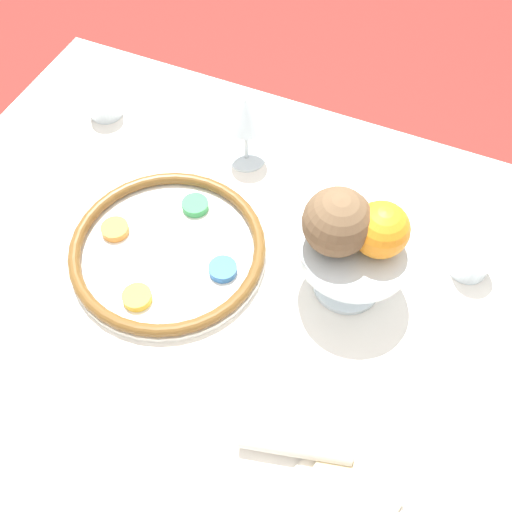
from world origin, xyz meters
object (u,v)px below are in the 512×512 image
coconut (337,222)px  bread_plate (341,511)px  seder_plate (168,250)px  wine_glass (246,117)px  napkin_roll (296,441)px  cup_near (473,256)px  cup_far (103,99)px  fruit_stand (354,253)px  orange_fruit (381,230)px

coconut → bread_plate: (0.13, -0.31, -0.16)m
seder_plate → wine_glass: size_ratio=2.26×
seder_plate → wine_glass: wine_glass is taller
bread_plate → napkin_roll: 0.10m
cup_near → cup_far: same height
fruit_stand → seder_plate: bearing=-168.1°
seder_plate → coconut: size_ratio=3.27×
coconut → napkin_roll: 0.30m
seder_plate → coconut: bearing=10.1°
seder_plate → coconut: (0.26, 0.05, 0.15)m
cup_far → napkin_roll: bearing=-38.4°
seder_plate → napkin_roll: 0.37m
bread_plate → cup_near: bearing=81.2°
cup_near → bread_plate: bearing=-98.8°
coconut → fruit_stand: bearing=26.5°
fruit_stand → cup_far: fruit_stand is taller
bread_plate → napkin_roll: (-0.08, 0.06, 0.01)m
fruit_stand → coconut: size_ratio=1.75×
fruit_stand → cup_near: size_ratio=2.38×
fruit_stand → bread_plate: 0.35m
wine_glass → coconut: (0.23, -0.20, 0.07)m
coconut → cup_far: coconut is taller
seder_plate → orange_fruit: bearing=11.3°
napkin_roll → cup_far: (-0.58, 0.46, 0.01)m
fruit_stand → napkin_roll: fruit_stand is taller
cup_near → napkin_roll: bearing=-111.7°
seder_plate → fruit_stand: 0.30m
cup_near → orange_fruit: bearing=-143.1°
orange_fruit → cup_far: size_ratio=1.13×
coconut → cup_near: coconut is taller
wine_glass → cup_far: size_ratio=1.97×
seder_plate → orange_fruit: 0.35m
wine_glass → bread_plate: size_ratio=0.91×
orange_fruit → cup_near: bearing=36.9°
wine_glass → orange_fruit: size_ratio=1.75×
fruit_stand → orange_fruit: size_ratio=2.11×
wine_glass → cup_near: size_ratio=1.97×
orange_fruit → cup_near: size_ratio=1.13×
napkin_roll → cup_far: cup_far is taller
wine_glass → cup_far: bearing=179.9°
fruit_stand → bread_plate: (0.10, -0.33, -0.08)m
coconut → cup_near: size_ratio=1.36×
fruit_stand → cup_far: bearing=161.3°
wine_glass → napkin_roll: size_ratio=0.91×
fruit_stand → coconut: (-0.03, -0.01, 0.08)m
seder_plate → bread_plate: seder_plate is taller
cup_near → wine_glass: bearing=169.4°
seder_plate → orange_fruit: (0.32, 0.06, 0.15)m
fruit_stand → orange_fruit: 0.07m
seder_plate → fruit_stand: (0.29, 0.06, 0.08)m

